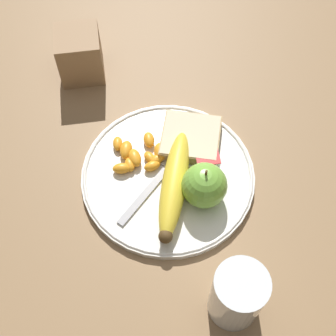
{
  "coord_description": "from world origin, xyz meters",
  "views": [
    {
      "loc": [
        0.05,
        0.37,
        0.68
      ],
      "look_at": [
        0.0,
        0.0,
        0.03
      ],
      "focal_mm": 50.0,
      "sensor_mm": 36.0,
      "label": 1
    }
  ],
  "objects_px": {
    "bread_slice": "(191,138)",
    "plate": "(168,175)",
    "banana": "(174,185)",
    "juice_glass": "(237,296)",
    "condiment_caddy": "(80,55)",
    "jam_packet": "(207,160)",
    "apple": "(204,185)",
    "fork": "(160,176)"
  },
  "relations": [
    {
      "from": "bread_slice",
      "to": "plate",
      "type": "bearing_deg",
      "value": 50.89
    },
    {
      "from": "plate",
      "to": "banana",
      "type": "distance_m",
      "value": 0.04
    },
    {
      "from": "juice_glass",
      "to": "bread_slice",
      "type": "bearing_deg",
      "value": -87.25
    },
    {
      "from": "banana",
      "to": "bread_slice",
      "type": "bearing_deg",
      "value": -115.26
    },
    {
      "from": "banana",
      "to": "juice_glass",
      "type": "bearing_deg",
      "value": 106.32
    },
    {
      "from": "juice_glass",
      "to": "condiment_caddy",
      "type": "xyz_separation_m",
      "value": [
        0.19,
        -0.47,
        -0.01
      ]
    },
    {
      "from": "bread_slice",
      "to": "juice_glass",
      "type": "bearing_deg",
      "value": 92.75
    },
    {
      "from": "banana",
      "to": "condiment_caddy",
      "type": "xyz_separation_m",
      "value": [
        0.13,
        -0.28,
        0.01
      ]
    },
    {
      "from": "jam_packet",
      "to": "bread_slice",
      "type": "bearing_deg",
      "value": -67.39
    },
    {
      "from": "plate",
      "to": "bread_slice",
      "type": "xyz_separation_m",
      "value": [
        -0.05,
        -0.06,
        0.02
      ]
    },
    {
      "from": "banana",
      "to": "bread_slice",
      "type": "relative_size",
      "value": 1.64
    },
    {
      "from": "apple",
      "to": "banana",
      "type": "height_order",
      "value": "apple"
    },
    {
      "from": "juice_glass",
      "to": "condiment_caddy",
      "type": "distance_m",
      "value": 0.51
    },
    {
      "from": "juice_glass",
      "to": "fork",
      "type": "bearing_deg",
      "value": -71.23
    },
    {
      "from": "apple",
      "to": "fork",
      "type": "xyz_separation_m",
      "value": [
        0.06,
        -0.04,
        -0.03
      ]
    },
    {
      "from": "bread_slice",
      "to": "fork",
      "type": "distance_m",
      "value": 0.09
    },
    {
      "from": "plate",
      "to": "bread_slice",
      "type": "height_order",
      "value": "bread_slice"
    },
    {
      "from": "apple",
      "to": "banana",
      "type": "bearing_deg",
      "value": -20.4
    },
    {
      "from": "juice_glass",
      "to": "banana",
      "type": "distance_m",
      "value": 0.2
    },
    {
      "from": "juice_glass",
      "to": "apple",
      "type": "bearing_deg",
      "value": -86.24
    },
    {
      "from": "plate",
      "to": "apple",
      "type": "relative_size",
      "value": 3.56
    },
    {
      "from": "juice_glass",
      "to": "apple",
      "type": "xyz_separation_m",
      "value": [
        0.01,
        -0.17,
        -0.0
      ]
    },
    {
      "from": "juice_glass",
      "to": "fork",
      "type": "relative_size",
      "value": 0.79
    },
    {
      "from": "juice_glass",
      "to": "jam_packet",
      "type": "height_order",
      "value": "juice_glass"
    },
    {
      "from": "banana",
      "to": "fork",
      "type": "relative_size",
      "value": 1.41
    },
    {
      "from": "condiment_caddy",
      "to": "plate",
      "type": "bearing_deg",
      "value": 116.42
    },
    {
      "from": "fork",
      "to": "condiment_caddy",
      "type": "bearing_deg",
      "value": 68.13
    },
    {
      "from": "apple",
      "to": "jam_packet",
      "type": "relative_size",
      "value": 2.06
    },
    {
      "from": "juice_glass",
      "to": "jam_packet",
      "type": "distance_m",
      "value": 0.23
    },
    {
      "from": "plate",
      "to": "fork",
      "type": "relative_size",
      "value": 2.04
    },
    {
      "from": "juice_glass",
      "to": "bread_slice",
      "type": "relative_size",
      "value": 0.92
    },
    {
      "from": "plate",
      "to": "jam_packet",
      "type": "relative_size",
      "value": 7.35
    },
    {
      "from": "banana",
      "to": "bread_slice",
      "type": "xyz_separation_m",
      "value": [
        -0.04,
        -0.09,
        -0.01
      ]
    },
    {
      "from": "apple",
      "to": "bread_slice",
      "type": "height_order",
      "value": "apple"
    },
    {
      "from": "apple",
      "to": "fork",
      "type": "bearing_deg",
      "value": -35.29
    },
    {
      "from": "plate",
      "to": "banana",
      "type": "height_order",
      "value": "banana"
    },
    {
      "from": "juice_glass",
      "to": "fork",
      "type": "height_order",
      "value": "juice_glass"
    },
    {
      "from": "plate",
      "to": "fork",
      "type": "xyz_separation_m",
      "value": [
        0.01,
        0.0,
        0.01
      ]
    },
    {
      "from": "apple",
      "to": "condiment_caddy",
      "type": "height_order",
      "value": "same"
    },
    {
      "from": "bread_slice",
      "to": "jam_packet",
      "type": "distance_m",
      "value": 0.05
    },
    {
      "from": "condiment_caddy",
      "to": "jam_packet",
      "type": "bearing_deg",
      "value": 128.54
    },
    {
      "from": "fork",
      "to": "juice_glass",
      "type": "bearing_deg",
      "value": -116.78
    }
  ]
}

